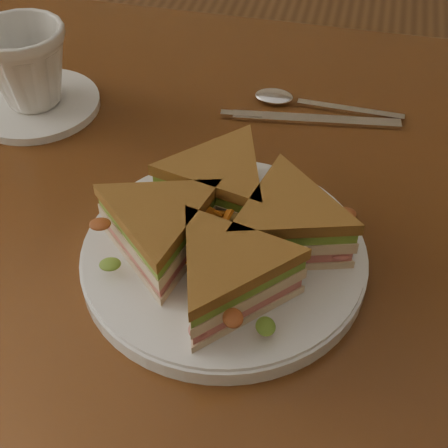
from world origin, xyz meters
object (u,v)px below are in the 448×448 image
object	(u,v)px
sandwich_wedges	(224,228)
knife	(304,119)
spoon	(292,100)
table	(196,254)
coffee_cup	(27,66)
plate	(224,256)
saucer	(36,104)

from	to	relation	value
sandwich_wedges	knife	bearing A→B (deg)	80.48
sandwich_wedges	spoon	world-z (taller)	sandwich_wedges
table	knife	world-z (taller)	knife
knife	coffee_cup	distance (m)	0.33
plate	saucer	size ratio (longest dim) A/B	1.70
table	saucer	bearing A→B (deg)	155.34
spoon	knife	xyz separation A→B (m)	(0.02, -0.03, -0.00)
sandwich_wedges	coffee_cup	xyz separation A→B (m)	(-0.28, 0.20, 0.01)
plate	saucer	world-z (taller)	plate
saucer	sandwich_wedges	bearing A→B (deg)	-34.60
plate	coffee_cup	xyz separation A→B (m)	(-0.28, 0.20, 0.05)
spoon	coffee_cup	world-z (taller)	coffee_cup
coffee_cup	saucer	bearing A→B (deg)	0.00
plate	knife	world-z (taller)	plate
coffee_cup	knife	bearing A→B (deg)	2.64
plate	sandwich_wedges	distance (m)	0.04
saucer	table	bearing A→B (deg)	-24.66
sandwich_wedges	saucer	world-z (taller)	sandwich_wedges
sandwich_wedges	saucer	distance (m)	0.35
spoon	knife	world-z (taller)	spoon
spoon	saucer	bearing A→B (deg)	-162.58
spoon	coffee_cup	bearing A→B (deg)	-162.58
saucer	coffee_cup	xyz separation A→B (m)	(0.00, 0.00, 0.05)
sandwich_wedges	coffee_cup	size ratio (longest dim) A/B	2.64
plate	saucer	bearing A→B (deg)	145.40
table	coffee_cup	world-z (taller)	coffee_cup
table	saucer	world-z (taller)	saucer
plate	sandwich_wedges	size ratio (longest dim) A/B	0.97
knife	saucer	xyz separation A→B (m)	(-0.32, -0.05, 0.00)
plate	knife	size ratio (longest dim) A/B	1.23
table	sandwich_wedges	world-z (taller)	sandwich_wedges
spoon	coffee_cup	xyz separation A→B (m)	(-0.30, -0.08, 0.05)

